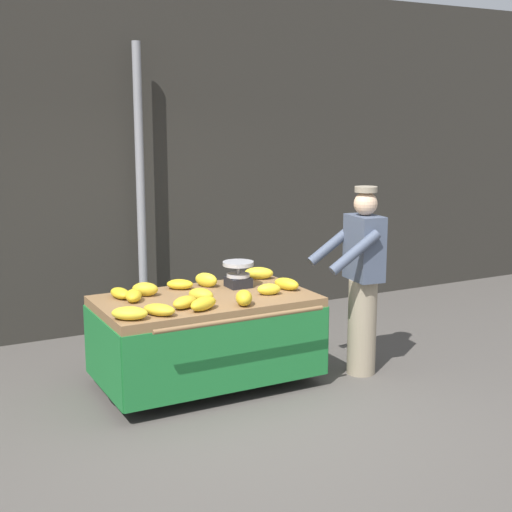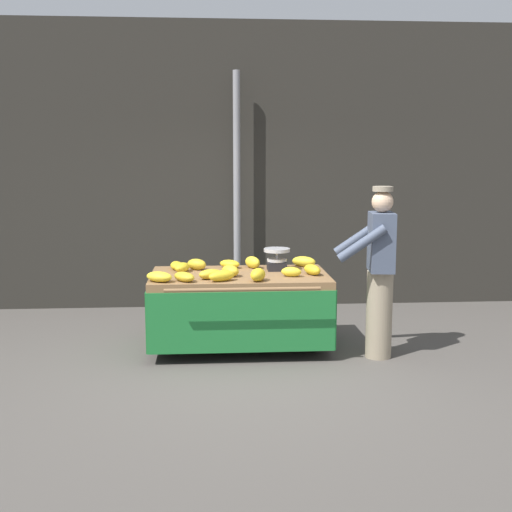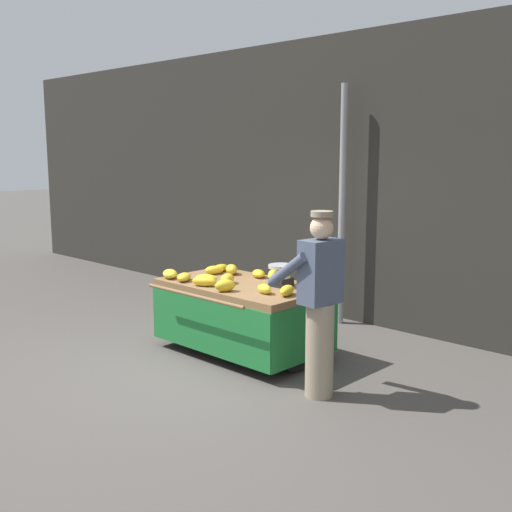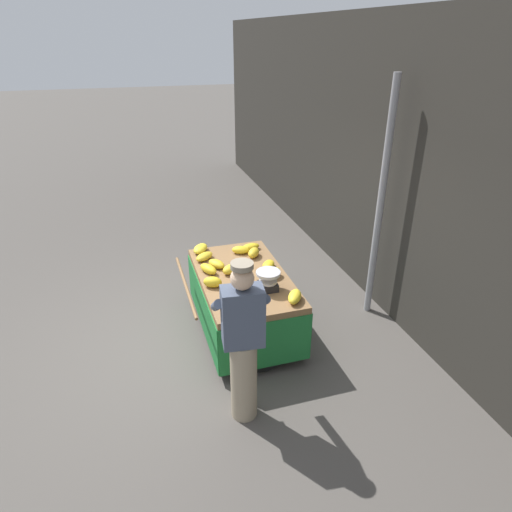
{
  "view_description": "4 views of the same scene",
  "coord_description": "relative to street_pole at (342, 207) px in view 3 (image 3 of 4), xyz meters",
  "views": [
    {
      "loc": [
        -2.44,
        -4.71,
        2.33
      ],
      "look_at": [
        0.49,
        0.81,
        1.1
      ],
      "focal_mm": 50.48,
      "sensor_mm": 36.0,
      "label": 1
    },
    {
      "loc": [
        -0.32,
        -5.8,
        2.01
      ],
      "look_at": [
        0.14,
        0.74,
        0.99
      ],
      "focal_mm": 45.36,
      "sensor_mm": 36.0,
      "label": 2
    },
    {
      "loc": [
        4.69,
        -3.94,
        2.23
      ],
      "look_at": [
        0.27,
        0.67,
        1.15
      ],
      "focal_mm": 43.44,
      "sensor_mm": 36.0,
      "label": 3
    },
    {
      "loc": [
        4.59,
        -0.48,
        3.45
      ],
      "look_at": [
        0.03,
        0.91,
        1.07
      ],
      "focal_mm": 31.47,
      "sensor_mm": 36.0,
      "label": 4
    }
  ],
  "objects": [
    {
      "name": "ground_plane",
      "position": [
        -0.02,
        -2.53,
        -1.53
      ],
      "size": [
        60.0,
        60.0,
        0.0
      ],
      "primitive_type": "plane",
      "color": "#514C47"
    },
    {
      "name": "back_wall",
      "position": [
        -0.02,
        0.33,
        0.33
      ],
      "size": [
        16.0,
        0.24,
        3.73
      ],
      "primitive_type": "cube",
      "color": "#2D2B26",
      "rests_on": "ground"
    },
    {
      "name": "street_pole",
      "position": [
        0.0,
        0.0,
        0.0
      ],
      "size": [
        0.09,
        0.09,
        3.07
      ],
      "primitive_type": "cylinder",
      "color": "gray",
      "rests_on": "ground"
    },
    {
      "name": "banana_cart",
      "position": [
        -0.05,
        -1.77,
        -0.94
      ],
      "size": [
        1.85,
        1.25,
        0.8
      ],
      "color": "olive",
      "rests_on": "ground"
    },
    {
      "name": "weighing_scale",
      "position": [
        0.36,
        -1.58,
        -0.62
      ],
      "size": [
        0.28,
        0.28,
        0.23
      ],
      "color": "black",
      "rests_on": "banana_cart"
    },
    {
      "name": "banana_bunch_0",
      "position": [
        0.47,
        -1.96,
        -0.68
      ],
      "size": [
        0.23,
        0.17,
        0.1
      ],
      "primitive_type": "ellipsoid",
      "rotation": [
        0.0,
        0.0,
        1.27
      ],
      "color": "yellow",
      "rests_on": "banana_cart"
    },
    {
      "name": "banana_bunch_1",
      "position": [
        0.69,
        -1.87,
        -0.68
      ],
      "size": [
        0.21,
        0.28,
        0.11
      ],
      "primitive_type": "ellipsoid",
      "rotation": [
        0.0,
        0.0,
        0.38
      ],
      "color": "gold",
      "rests_on": "banana_cart"
    },
    {
      "name": "banana_bunch_2",
      "position": [
        -0.15,
        -1.89,
        -0.68
      ],
      "size": [
        0.24,
        0.27,
        0.11
      ],
      "primitive_type": "ellipsoid",
      "rotation": [
        0.0,
        0.0,
        0.54
      ],
      "color": "gold",
      "rests_on": "banana_cart"
    },
    {
      "name": "banana_bunch_3",
      "position": [
        -0.6,
        -2.13,
        -0.69
      ],
      "size": [
        0.28,
        0.31,
        0.09
      ],
      "primitive_type": "ellipsoid",
      "rotation": [
        0.0,
        0.0,
        0.64
      ],
      "color": "gold",
      "rests_on": "banana_cart"
    },
    {
      "name": "banana_bunch_4",
      "position": [
        -0.64,
        -1.63,
        -0.68
      ],
      "size": [
        0.21,
        0.26,
        0.1
      ],
      "primitive_type": "ellipsoid",
      "rotation": [
        0.0,
        0.0,
        2.75
      ],
      "color": "gold",
      "rests_on": "banana_cart"
    },
    {
      "name": "banana_bunch_5",
      "position": [
        -0.14,
        -1.41,
        -0.69
      ],
      "size": [
        0.28,
        0.25,
        0.09
      ],
      "primitive_type": "ellipsoid",
      "rotation": [
        0.0,
        0.0,
        0.96
      ],
      "color": "gold",
      "rests_on": "banana_cart"
    },
    {
      "name": "banana_bunch_6",
      "position": [
        0.68,
        -1.37,
        -0.68
      ],
      "size": [
        0.31,
        0.26,
        0.11
      ],
      "primitive_type": "ellipsoid",
      "rotation": [
        0.0,
        0.0,
        1.0
      ],
      "color": "yellow",
      "rests_on": "banana_cart"
    },
    {
      "name": "banana_bunch_7",
      "position": [
        0.11,
        -2.17,
        -0.67
      ],
      "size": [
        0.21,
        0.25,
        0.13
      ],
      "primitive_type": "ellipsoid",
      "rotation": [
        0.0,
        0.0,
        2.72
      ],
      "color": "gold",
      "rests_on": "banana_cart"
    },
    {
      "name": "banana_bunch_8",
      "position": [
        -0.84,
        -2.14,
        -0.68
      ],
      "size": [
        0.32,
        0.29,
        0.1
      ],
      "primitive_type": "ellipsoid",
      "rotation": [
        0.0,
        0.0,
        0.99
      ],
      "color": "yellow",
      "rests_on": "banana_cart"
    },
    {
      "name": "banana_bunch_9",
      "position": [
        -0.49,
        -1.49,
        -0.67
      ],
      "size": [
        0.26,
        0.24,
        0.12
      ],
      "primitive_type": "ellipsoid",
      "rotation": [
        0.0,
        0.0,
        0.96
      ],
      "color": "gold",
      "rests_on": "banana_cart"
    },
    {
      "name": "banana_bunch_10",
      "position": [
        -0.71,
        -1.47,
        -0.69
      ],
      "size": [
        0.17,
        0.27,
        0.09
      ],
      "primitive_type": "ellipsoid",
      "rotation": [
        0.0,
        0.0,
        0.15
      ],
      "color": "gold",
      "rests_on": "banana_cart"
    },
    {
      "name": "banana_bunch_11",
      "position": [
        0.11,
        -1.43,
        -0.67
      ],
      "size": [
        0.22,
        0.25,
        0.13
      ],
      "primitive_type": "ellipsoid",
      "rotation": [
        0.0,
        0.0,
        0.54
      ],
      "color": "yellow",
      "rests_on": "banana_cart"
    },
    {
      "name": "banana_bunch_12",
      "position": [
        -0.35,
        -2.03,
        -0.68
      ],
      "size": [
        0.29,
        0.25,
        0.1
      ],
      "primitive_type": "ellipsoid",
      "rotation": [
        0.0,
        0.0,
        2.1
      ],
      "color": "gold",
      "rests_on": "banana_cart"
    },
    {
      "name": "banana_bunch_13",
      "position": [
        -0.24,
        -2.15,
        -0.68
      ],
      "size": [
        0.3,
        0.24,
        0.11
      ],
      "primitive_type": "ellipsoid",
      "rotation": [
        0.0,
        0.0,
        2.03
      ],
      "color": "gold",
      "rests_on": "banana_cart"
    },
    {
      "name": "vendor_person",
      "position": [
        1.32,
        -2.14,
        -0.66
      ],
      "size": [
        0.61,
        0.56,
        1.71
      ],
      "color": "gray",
      "rests_on": "ground"
    }
  ]
}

